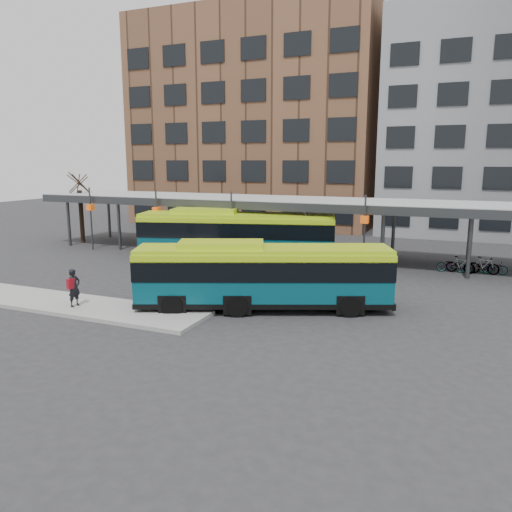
{
  "coord_description": "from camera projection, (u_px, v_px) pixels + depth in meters",
  "views": [
    {
      "loc": [
        11.53,
        -20.73,
        6.85
      ],
      "look_at": [
        1.41,
        3.5,
        1.8
      ],
      "focal_mm": 35.0,
      "sensor_mm": 36.0,
      "label": 1
    }
  ],
  "objects": [
    {
      "name": "ground",
      "position": [
        202.0,
        302.0,
        24.45
      ],
      "size": [
        120.0,
        120.0,
        0.0
      ],
      "primitive_type": "plane",
      "color": "#28282B",
      "rests_on": "ground"
    },
    {
      "name": "tree",
      "position": [
        81.0,
        214.0,
        41.68
      ],
      "size": [
        1.64,
        1.64,
        5.6
      ],
      "color": "black",
      "rests_on": "ground"
    },
    {
      "name": "bus_rear",
      "position": [
        236.0,
        234.0,
        33.9
      ],
      "size": [
        13.42,
        6.2,
        3.63
      ],
      "rotation": [
        0.0,
        0.0,
        0.27
      ],
      "color": "#074553",
      "rests_on": "ground"
    },
    {
      "name": "bus_front",
      "position": [
        262.0,
        274.0,
        23.04
      ],
      "size": [
        11.71,
        6.73,
        3.21
      ],
      "rotation": [
        0.0,
        0.0,
        0.39
      ],
      "color": "#074553",
      "rests_on": "ground"
    },
    {
      "name": "pedestrian",
      "position": [
        74.0,
        287.0,
        23.01
      ],
      "size": [
        0.5,
        0.7,
        1.77
      ],
      "rotation": [
        0.0,
        0.0,
        1.44
      ],
      "color": "black",
      "rests_on": "boarding_island"
    },
    {
      "name": "canopy",
      "position": [
        288.0,
        202.0,
        35.39
      ],
      "size": [
        40.0,
        6.53,
        4.8
      ],
      "color": "#999B9E",
      "rests_on": "ground"
    },
    {
      "name": "boarding_island",
      "position": [
        70.0,
        304.0,
        23.8
      ],
      "size": [
        14.0,
        3.0,
        0.18
      ],
      "primitive_type": "cube",
      "color": "gray",
      "rests_on": "ground"
    },
    {
      "name": "building_brick",
      "position": [
        260.0,
        122.0,
        55.15
      ],
      "size": [
        26.0,
        14.0,
        22.0
      ],
      "primitive_type": "cube",
      "color": "brown",
      "rests_on": "ground"
    },
    {
      "name": "bike_rack",
      "position": [
        473.0,
        266.0,
        30.64
      ],
      "size": [
        4.07,
        1.27,
        1.07
      ],
      "color": "slate",
      "rests_on": "ground"
    }
  ]
}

